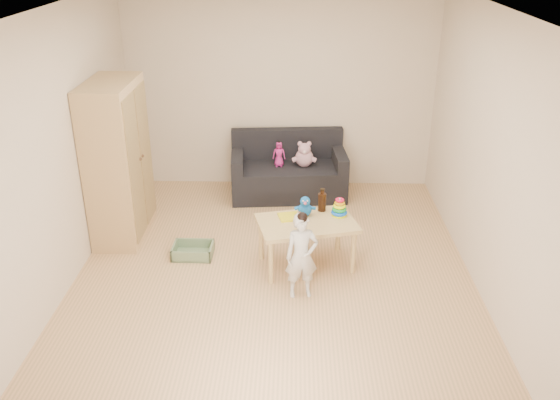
{
  "coord_description": "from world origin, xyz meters",
  "views": [
    {
      "loc": [
        0.2,
        -5.32,
        3.22
      ],
      "look_at": [
        0.05,
        0.25,
        0.65
      ],
      "focal_mm": 38.0,
      "sensor_mm": 36.0,
      "label": 1
    }
  ],
  "objects_px": {
    "toddler": "(302,257)",
    "play_table": "(306,244)",
    "wardrobe": "(118,161)",
    "sofa": "(288,180)"
  },
  "relations": [
    {
      "from": "play_table",
      "to": "toddler",
      "type": "xyz_separation_m",
      "value": [
        -0.05,
        -0.54,
        0.16
      ]
    },
    {
      "from": "sofa",
      "to": "toddler",
      "type": "xyz_separation_m",
      "value": [
        0.15,
        -2.34,
        0.21
      ]
    },
    {
      "from": "sofa",
      "to": "play_table",
      "type": "xyz_separation_m",
      "value": [
        0.21,
        -1.8,
        0.05
      ]
    },
    {
      "from": "wardrobe",
      "to": "play_table",
      "type": "xyz_separation_m",
      "value": [
        2.07,
        -0.67,
        -0.63
      ]
    },
    {
      "from": "toddler",
      "to": "play_table",
      "type": "bearing_deg",
      "value": 74.22
    },
    {
      "from": "play_table",
      "to": "toddler",
      "type": "relative_size",
      "value": 1.17
    },
    {
      "from": "sofa",
      "to": "toddler",
      "type": "distance_m",
      "value": 2.35
    },
    {
      "from": "wardrobe",
      "to": "toddler",
      "type": "relative_size",
      "value": 2.13
    },
    {
      "from": "wardrobe",
      "to": "toddler",
      "type": "distance_m",
      "value": 2.4
    },
    {
      "from": "sofa",
      "to": "wardrobe",
      "type": "bearing_deg",
      "value": -153.66
    }
  ]
}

